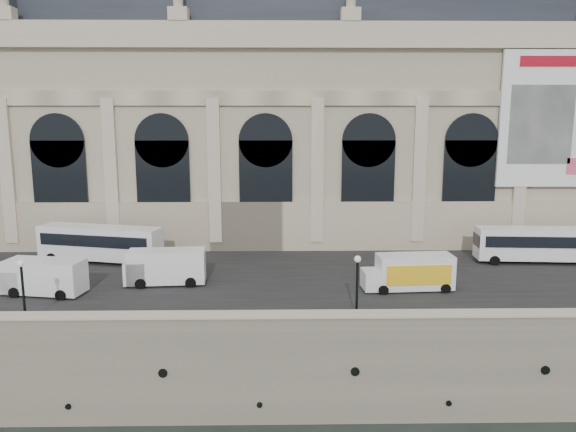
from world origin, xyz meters
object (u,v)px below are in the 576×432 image
bus_left (100,243)px  van_c (162,267)px  van_b (40,277)px  lamp_right (357,288)px  bus_right (538,244)px  lamp_left (23,293)px  box_truck (410,273)px

bus_left → van_c: 9.77m
van_b → van_c: (8.65, 2.44, 0.05)m
van_c → lamp_right: size_ratio=1.46×
bus_right → lamp_right: lamp_right is taller
lamp_left → lamp_right: lamp_right is taller
bus_left → lamp_left: bearing=-90.0°
van_c → box_truck: bearing=-5.3°
van_c → bus_right: bearing=10.3°
van_b → box_truck: 28.13m
van_c → box_truck: 19.55m
van_b → lamp_right: (23.13, -5.82, 0.81)m
bus_left → van_b: (-1.63, -9.22, -0.53)m
van_b → box_truck: box_truck is taller
van_b → lamp_right: lamp_right is taller
bus_left → box_truck: size_ratio=1.67×
bus_left → van_b: size_ratio=1.85×
bus_right → van_b: (-41.69, -8.44, -0.46)m
van_b → box_truck: bearing=1.3°
bus_left → bus_right: bus_left is taller
van_b → lamp_right: size_ratio=1.45×
bus_left → bus_right: bearing=-1.1°
van_c → box_truck: van_c is taller
bus_right → van_c: size_ratio=1.75×
bus_right → lamp_left: lamp_left is taller
lamp_left → lamp_right: (21.50, 0.57, 0.02)m
van_c → lamp_left: size_ratio=1.48×
bus_left → lamp_left: size_ratio=2.70×
van_c → box_truck: (19.47, -1.82, -0.02)m
lamp_left → lamp_right: size_ratio=0.99×
bus_left → bus_right: size_ratio=1.05×
bus_left → van_c: size_ratio=1.83×
lamp_right → bus_right: bearing=37.5°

